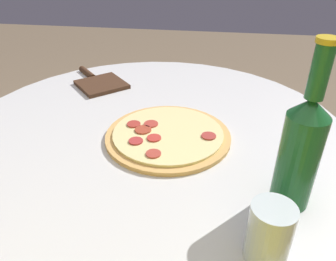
{
  "coord_description": "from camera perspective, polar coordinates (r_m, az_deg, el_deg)",
  "views": [
    {
      "loc": [
        -0.15,
        0.7,
        1.18
      ],
      "look_at": [
        -0.05,
        0.04,
        0.78
      ],
      "focal_mm": 35.0,
      "sensor_mm": 36.0,
      "label": 1
    }
  ],
  "objects": [
    {
      "name": "pizza_paddle",
      "position": [
        1.1,
        -11.95,
        8.21
      ],
      "size": [
        0.22,
        0.23,
        0.02
      ],
      "rotation": [
        0.0,
        0.0,
        -0.83
      ],
      "color": "#422819",
      "rests_on": "table"
    },
    {
      "name": "beer_bottle",
      "position": [
        0.59,
        22.1,
        -2.95
      ],
      "size": [
        0.07,
        0.07,
        0.3
      ],
      "color": "#195628",
      "rests_on": "table"
    },
    {
      "name": "table",
      "position": [
        0.93,
        -2.46,
        -8.65
      ],
      "size": [
        0.99,
        0.99,
        0.76
      ],
      "color": "silver",
      "rests_on": "ground_plane"
    },
    {
      "name": "drinking_glass",
      "position": [
        0.52,
        17.22,
        -16.75
      ],
      "size": [
        0.07,
        0.07,
        0.1
      ],
      "color": "silver",
      "rests_on": "table"
    },
    {
      "name": "pizza",
      "position": [
        0.78,
        -0.05,
        -0.78
      ],
      "size": [
        0.3,
        0.3,
        0.02
      ],
      "color": "tan",
      "rests_on": "table"
    }
  ]
}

